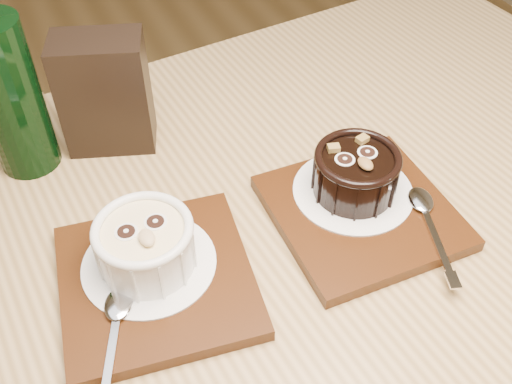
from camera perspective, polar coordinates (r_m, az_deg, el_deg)
table at (r=0.67m, az=0.56°, el=-12.23°), size 1.26×0.90×0.75m
tray_left at (r=0.59m, az=-9.42°, el=-8.33°), size 0.20×0.20×0.01m
doily_left at (r=0.59m, az=-10.14°, el=-6.70°), size 0.13×0.13×0.00m
ramekin_white at (r=0.57m, az=-10.51°, el=-4.83°), size 0.09×0.09×0.06m
spoon_left at (r=0.55m, az=-13.46°, el=-13.35°), size 0.08×0.13×0.01m
tray_right at (r=0.65m, az=9.98°, el=-1.91°), size 0.19×0.19×0.01m
doily_right at (r=0.66m, az=9.21°, el=0.11°), size 0.13×0.13×0.00m
ramekin_dark at (r=0.64m, az=9.50°, el=1.96°), size 0.09×0.09×0.05m
spoon_right at (r=0.64m, az=16.30°, el=-2.94°), size 0.07×0.14×0.01m
condiment_stand at (r=0.71m, az=-14.19°, el=9.07°), size 0.11×0.09×0.14m
green_bottle at (r=0.70m, az=-22.57°, el=8.85°), size 0.07×0.07×0.26m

